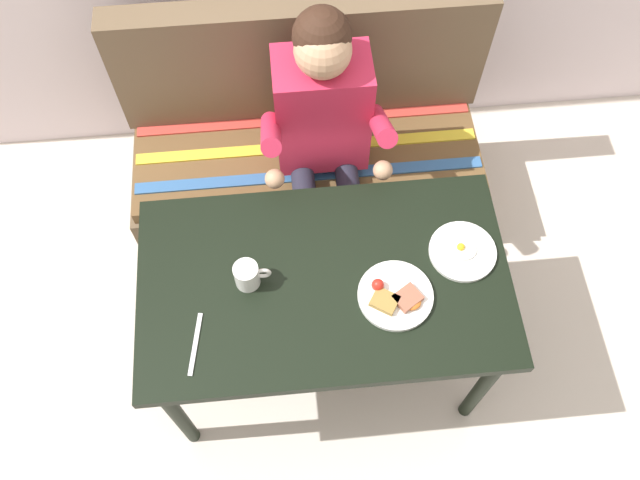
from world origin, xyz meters
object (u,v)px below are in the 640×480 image
at_px(couch, 307,157).
at_px(plate_breakfast, 395,296).
at_px(knife, 195,344).
at_px(person, 324,129).
at_px(coffee_mug, 247,275).
at_px(plate_eggs, 462,251).
at_px(table, 324,290).

xyz_separation_m(couch, plate_breakfast, (0.22, -0.85, 0.41)).
xyz_separation_m(plate_breakfast, knife, (-0.63, -0.10, -0.01)).
distance_m(plate_breakfast, knife, 0.64).
relative_size(plate_breakfast, knife, 1.20).
bearing_deg(plate_breakfast, person, 103.48).
distance_m(plate_breakfast, coffee_mug, 0.47).
xyz_separation_m(couch, coffee_mug, (-0.24, -0.75, 0.45)).
bearing_deg(knife, plate_breakfast, 18.27).
bearing_deg(coffee_mug, couch, 72.13).
relative_size(plate_breakfast, plate_eggs, 1.09).
bearing_deg(knife, couch, 76.00).
bearing_deg(person, knife, -121.35).
bearing_deg(plate_eggs, plate_breakfast, -150.24).
height_order(person, plate_breakfast, person).
relative_size(couch, person, 1.19).
xyz_separation_m(plate_eggs, knife, (-0.87, -0.23, -0.01)).
bearing_deg(table, plate_eggs, 6.84).
xyz_separation_m(coffee_mug, knife, (-0.17, -0.20, -0.05)).
height_order(person, coffee_mug, person).
xyz_separation_m(table, knife, (-0.41, -0.18, 0.08)).
height_order(couch, plate_breakfast, couch).
bearing_deg(person, plate_breakfast, -76.52).
height_order(plate_eggs, coffee_mug, coffee_mug).
bearing_deg(plate_breakfast, coffee_mug, 167.72).
xyz_separation_m(table, plate_breakfast, (0.22, -0.08, 0.10)).
height_order(couch, plate_eggs, couch).
height_order(table, plate_eggs, plate_eggs).
height_order(plate_breakfast, knife, plate_breakfast).
relative_size(plate_breakfast, coffee_mug, 2.03).
height_order(person, knife, person).
height_order(table, knife, knife).
xyz_separation_m(couch, knife, (-0.41, -0.94, 0.40)).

